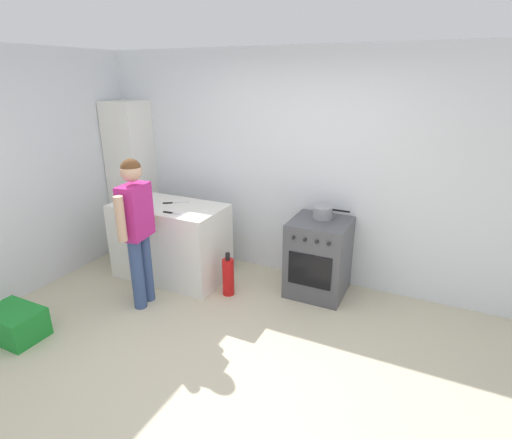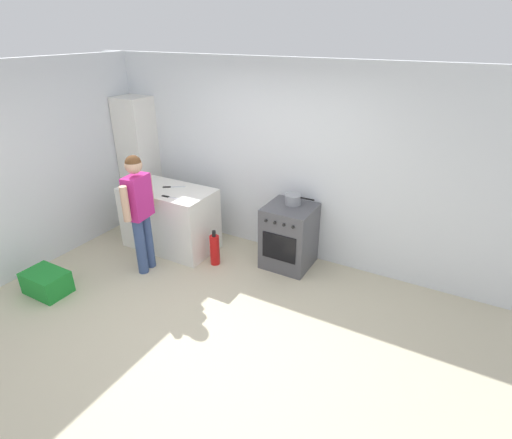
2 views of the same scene
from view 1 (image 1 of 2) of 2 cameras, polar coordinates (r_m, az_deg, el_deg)
The scene contains 13 objects.
ground_plane at distance 3.56m, azimuth -5.40°, elevation -20.52°, with size 8.00×8.00×0.00m, color beige.
back_wall at distance 4.59m, azimuth 6.68°, elevation 7.19°, with size 6.00×0.10×2.60m, color silver.
side_wall_left at distance 4.96m, azimuth -30.19°, elevation 5.57°, with size 0.10×3.10×2.60m, color silver.
counter_unit at distance 4.84m, azimuth -12.07°, elevation -3.02°, with size 1.30×0.70×0.90m, color silver.
oven_left at distance 4.44m, azimuth 8.91°, elevation -5.33°, with size 0.62×0.62×0.85m.
pot at distance 4.34m, azimuth 9.56°, elevation 1.02°, with size 0.39×0.21×0.13m.
knife_bread at distance 4.36m, azimuth -11.32°, elevation 0.82°, with size 0.35×0.06×0.01m.
knife_paring at distance 4.95m, azimuth -16.99°, elevation 2.64°, with size 0.21×0.04×0.01m.
knife_chef at distance 4.74m, azimuth -11.47°, elevation 2.36°, with size 0.27×0.20×0.01m.
person at distance 4.15m, azimuth -16.70°, elevation -0.39°, with size 0.24×0.57×1.56m.
fire_extinguisher at distance 4.44m, azimuth -3.99°, elevation -8.13°, with size 0.13×0.13×0.50m.
recycling_crate_lower at distance 4.42m, azimuth -31.19°, elevation -12.59°, with size 0.52×0.36×0.28m, color #1E842D.
larder_cabinet at distance 5.62m, azimuth -17.28°, elevation 5.62°, with size 0.48×0.44×2.00m, color silver.
Camera 1 is at (1.45, -2.29, 2.31)m, focal length 28.00 mm.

